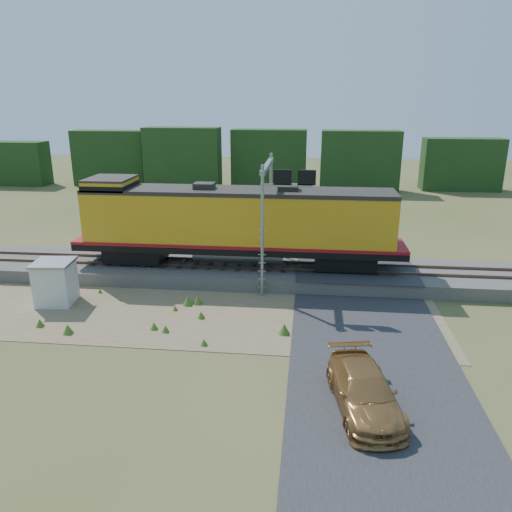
# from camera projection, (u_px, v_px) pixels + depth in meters

# --- Properties ---
(ground) EXTENTS (140.00, 140.00, 0.00)m
(ground) POSITION_uv_depth(u_px,v_px,m) (223.00, 319.00, 25.06)
(ground) COLOR #475123
(ground) RESTS_ON ground
(ballast) EXTENTS (70.00, 5.00, 0.80)m
(ballast) POSITION_uv_depth(u_px,v_px,m) (240.00, 271.00, 30.62)
(ballast) COLOR slate
(ballast) RESTS_ON ground
(rails) EXTENTS (70.00, 1.54, 0.16)m
(rails) POSITION_uv_depth(u_px,v_px,m) (240.00, 264.00, 30.47)
(rails) COLOR brown
(rails) RESTS_ON ballast
(dirt_shoulder) EXTENTS (26.00, 8.00, 0.03)m
(dirt_shoulder) POSITION_uv_depth(u_px,v_px,m) (187.00, 312.00, 25.74)
(dirt_shoulder) COLOR #8C7754
(dirt_shoulder) RESTS_ON ground
(road) EXTENTS (7.00, 66.00, 0.86)m
(road) POSITION_uv_depth(u_px,v_px,m) (363.00, 317.00, 25.02)
(road) COLOR #38383A
(road) RESTS_ON ground
(tree_line_north) EXTENTS (130.00, 3.00, 6.50)m
(tree_line_north) POSITION_uv_depth(u_px,v_px,m) (276.00, 163.00, 60.10)
(tree_line_north) COLOR #1E3D16
(tree_line_north) RESTS_ON ground
(weed_clumps) EXTENTS (15.00, 6.20, 0.56)m
(weed_clumps) POSITION_uv_depth(u_px,v_px,m) (156.00, 315.00, 25.52)
(weed_clumps) COLOR #456E1F
(weed_clumps) RESTS_ON ground
(locomotive) EXTENTS (19.73, 3.01, 5.09)m
(locomotive) POSITION_uv_depth(u_px,v_px,m) (233.00, 223.00, 29.72)
(locomotive) COLOR black
(locomotive) RESTS_ON rails
(shed) EXTENTS (2.19, 2.19, 2.37)m
(shed) POSITION_uv_depth(u_px,v_px,m) (55.00, 282.00, 26.58)
(shed) COLOR silver
(shed) RESTS_ON ground
(signal_gantry) EXTENTS (2.89, 6.20, 7.29)m
(signal_gantry) POSITION_uv_depth(u_px,v_px,m) (273.00, 193.00, 28.23)
(signal_gantry) COLOR gray
(signal_gantry) RESTS_ON ground
(car) EXTENTS (2.82, 5.24, 1.44)m
(car) POSITION_uv_depth(u_px,v_px,m) (364.00, 391.00, 17.62)
(car) COLOR #A9773E
(car) RESTS_ON ground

